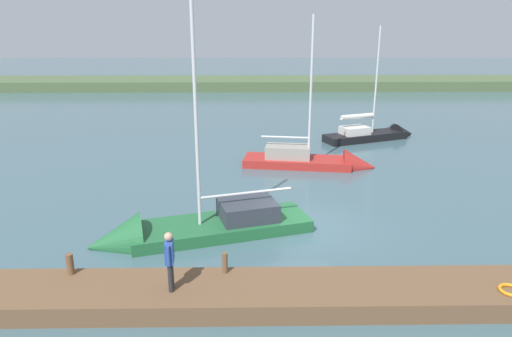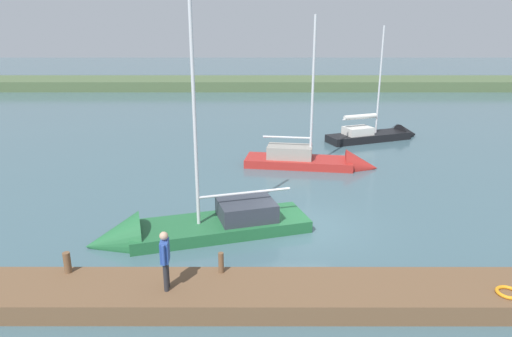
% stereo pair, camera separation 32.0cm
% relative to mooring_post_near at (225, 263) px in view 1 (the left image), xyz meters
% --- Properties ---
extents(ground_plane, '(200.00, 200.00, 0.00)m').
position_rel_mooring_post_near_xyz_m(ground_plane, '(-3.00, -4.52, -0.91)').
color(ground_plane, '#42606B').
extents(far_shoreline, '(180.00, 8.00, 2.40)m').
position_rel_mooring_post_near_xyz_m(far_shoreline, '(-3.00, -46.57, -0.91)').
color(far_shoreline, '#4C603D').
rests_on(far_shoreline, ground_plane).
extents(dock_pier, '(19.98, 2.11, 0.59)m').
position_rel_mooring_post_near_xyz_m(dock_pier, '(-3.00, 0.74, -0.62)').
color(dock_pier, brown).
rests_on(dock_pier, ground_plane).
extents(mooring_post_near, '(0.16, 0.16, 0.65)m').
position_rel_mooring_post_near_xyz_m(mooring_post_near, '(0.00, 0.00, 0.00)').
color(mooring_post_near, brown).
rests_on(mooring_post_near, dock_pier).
extents(mooring_post_far, '(0.22, 0.22, 0.65)m').
position_rel_mooring_post_near_xyz_m(mooring_post_far, '(4.60, 0.00, 0.00)').
color(mooring_post_far, brown).
rests_on(mooring_post_far, dock_pier).
extents(life_ring_buoy, '(0.66, 0.66, 0.10)m').
position_rel_mooring_post_near_xyz_m(life_ring_buoy, '(-8.01, 1.16, -0.27)').
color(life_ring_buoy, orange).
rests_on(life_ring_buoy, dock_pier).
extents(sailboat_near_dock, '(7.60, 3.04, 9.13)m').
position_rel_mooring_post_near_xyz_m(sailboat_near_dock, '(-4.68, -12.54, -0.70)').
color(sailboat_near_dock, '#B22823').
rests_on(sailboat_near_dock, ground_plane).
extents(sailboat_outer_mooring, '(8.62, 4.45, 10.25)m').
position_rel_mooring_post_near_xyz_m(sailboat_outer_mooring, '(1.74, -3.61, -0.72)').
color(sailboat_outer_mooring, '#236638').
rests_on(sailboat_outer_mooring, ground_plane).
extents(sailboat_far_right, '(7.20, 4.10, 8.37)m').
position_rel_mooring_post_near_xyz_m(sailboat_far_right, '(-9.67, -19.01, -0.67)').
color(sailboat_far_right, black).
rests_on(sailboat_far_right, ground_plane).
extents(person_on_dock, '(0.25, 0.66, 1.75)m').
position_rel_mooring_post_near_xyz_m(person_on_dock, '(1.46, 0.89, 0.70)').
color(person_on_dock, '#28282D').
rests_on(person_on_dock, dock_pier).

